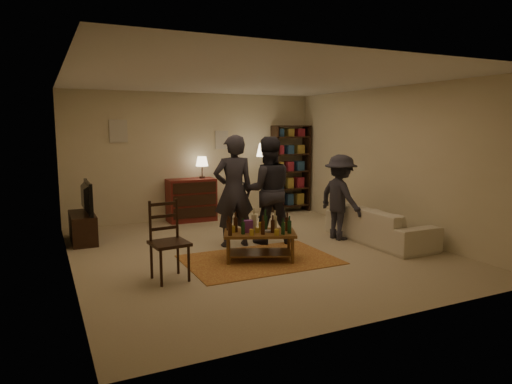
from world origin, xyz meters
TOP-DOWN VIEW (x-y plane):
  - floor at (0.00, 0.00)m, footprint 6.00×6.00m
  - room_shell at (-0.65, 2.98)m, footprint 6.00×6.00m
  - rug at (-0.16, -0.51)m, footprint 2.20×1.50m
  - coffee_table at (-0.16, -0.51)m, footprint 1.19×0.94m
  - dining_chair at (-1.61, -0.75)m, footprint 0.50×0.50m
  - tv_stand at (-2.44, 1.80)m, footprint 0.40×1.00m
  - dresser at (-0.19, 2.71)m, footprint 1.00×0.50m
  - bookshelf at (2.25, 2.78)m, footprint 0.90×0.34m
  - floor_lamp at (1.35, 2.35)m, footprint 0.36×0.36m
  - sofa at (2.20, -0.40)m, footprint 0.81×2.08m
  - person_left at (-0.18, 0.43)m, footprint 0.73×0.53m
  - person_right at (0.42, 0.38)m, footprint 1.05×0.92m
  - person_by_sofa at (1.70, 0.06)m, footprint 0.63×1.01m

SIDE VIEW (x-z plane):
  - floor at x=0.00m, z-range 0.00..0.00m
  - rug at x=-0.16m, z-range 0.00..0.01m
  - sofa at x=2.20m, z-range 0.00..0.61m
  - tv_stand at x=-2.44m, z-range -0.14..0.91m
  - coffee_table at x=-0.16m, z-range 0.01..0.78m
  - dresser at x=-0.19m, z-range -0.20..1.16m
  - dining_chair at x=-1.61m, z-range 0.03..1.09m
  - person_by_sofa at x=1.70m, z-range 0.00..1.50m
  - person_right at x=0.42m, z-range 0.00..1.82m
  - person_left at x=-0.18m, z-range 0.00..1.86m
  - bookshelf at x=2.25m, z-range 0.03..2.04m
  - floor_lamp at x=1.35m, z-range 0.56..2.19m
  - room_shell at x=-0.65m, z-range -1.19..4.81m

